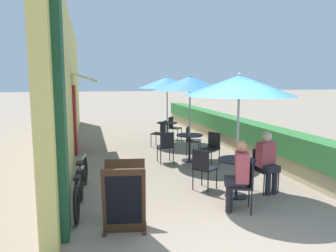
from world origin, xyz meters
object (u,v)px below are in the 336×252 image
object	(u,v)px
cafe_chair_near_left	(263,166)
cafe_chair_near_right	(203,166)
seated_patron_near_back	(238,173)
cafe_chair_far_left	(160,132)
coffee_cup_near	(237,155)
cafe_chair_far_right	(173,126)
cafe_chair_mid_left	(191,138)
patio_umbrella_near	(239,86)
patio_table_near	(237,170)
patio_umbrella_far	(167,83)
patio_umbrella_mid	(190,84)
cafe_chair_mid_back	(212,146)
patio_table_far	(167,129)
bicycle_second	(82,177)
menu_board	(125,197)
cafe_chair_mid_right	(166,145)
patio_table_mid	(190,142)
cafe_chair_near_back	(245,182)
bicycle_leaning	(79,193)
seated_patron_near_left	(267,159)
coffee_cup_far	(165,121)

from	to	relation	value
cafe_chair_near_left	cafe_chair_near_right	xyz separation A→B (m)	(-1.19, 0.31, 0.00)
cafe_chair_near_right	seated_patron_near_back	size ratio (longest dim) A/B	0.70
cafe_chair_near_left	cafe_chair_far_left	world-z (taller)	same
coffee_cup_near	cafe_chair_far_right	size ratio (longest dim) A/B	0.10
cafe_chair_mid_left	patio_umbrella_near	bearing A→B (deg)	23.99
patio_table_near	patio_umbrella_far	bearing A→B (deg)	90.12
patio_table_near	patio_umbrella_mid	bearing A→B (deg)	90.51
patio_umbrella_mid	cafe_chair_mid_back	bearing A→B (deg)	-51.58
patio_table_far	bicycle_second	bearing A→B (deg)	-122.08
cafe_chair_far_left	menu_board	world-z (taller)	menu_board
cafe_chair_mid_right	coffee_cup_near	bearing A→B (deg)	-76.19
cafe_chair_mid_back	patio_table_mid	bearing A→B (deg)	6.16
cafe_chair_near_back	coffee_cup_near	size ratio (longest dim) A/B	9.67
patio_table_near	bicycle_leaning	xyz separation A→B (m)	(-2.97, -0.01, -0.20)
cafe_chair_near_back	cafe_chair_far_left	size ratio (longest dim) A/B	1.00
bicycle_second	cafe_chair_mid_left	bearing A→B (deg)	46.07
cafe_chair_mid_left	cafe_chair_far_right	distance (m)	2.63
cafe_chair_far_left	bicycle_leaning	world-z (taller)	cafe_chair_far_left
seated_patron_near_left	cafe_chair_mid_left	world-z (taller)	seated_patron_near_left
cafe_chair_near_left	bicycle_second	world-z (taller)	cafe_chair_near_left
seated_patron_near_back	coffee_cup_near	world-z (taller)	seated_patron_near_back
patio_table_near	cafe_chair_mid_back	size ratio (longest dim) A/B	0.86
cafe_chair_mid_right	patio_table_far	world-z (taller)	cafe_chair_mid_right
cafe_chair_mid_left	bicycle_leaning	xyz separation A→B (m)	(-3.21, -3.61, -0.19)
coffee_cup_near	cafe_chair_far_right	bearing A→B (deg)	86.93
seated_patron_near_left	patio_table_mid	size ratio (longest dim) A/B	1.67
seated_patron_near_back	patio_umbrella_far	size ratio (longest dim) A/B	0.52
cafe_chair_far_left	cafe_chair_far_right	xyz separation A→B (m)	(0.78, 1.19, 0.00)
coffee_cup_near	patio_table_mid	world-z (taller)	coffee_cup_near
seated_patron_near_left	patio_table_mid	distance (m)	2.96
coffee_cup_far	patio_table_far	bearing A→B (deg)	31.59
bicycle_second	cafe_chair_far_left	bearing A→B (deg)	64.52
cafe_chair_near_left	patio_umbrella_far	size ratio (longest dim) A/B	0.36
cafe_chair_near_left	cafe_chair_mid_right	distance (m)	3.00
seated_patron_near_left	patio_umbrella_mid	world-z (taller)	patio_umbrella_mid
cafe_chair_near_back	cafe_chair_mid_left	bearing A→B (deg)	15.23
patio_table_mid	menu_board	xyz separation A→B (m)	(-2.25, -3.84, -0.02)
seated_patron_near_back	cafe_chair_near_back	bearing A→B (deg)	-90.00
cafe_chair_mid_right	coffee_cup_far	bearing A→B (deg)	74.70
seated_patron_near_back	patio_umbrella_far	xyz separation A→B (m)	(0.27, 6.29, 1.48)
seated_patron_near_back	seated_patron_near_left	bearing A→B (deg)	-32.86
patio_umbrella_near	cafe_chair_mid_back	size ratio (longest dim) A/B	2.77
patio_table_mid	coffee_cup_far	bearing A→B (deg)	91.45
patio_umbrella_mid	cafe_chair_far_left	size ratio (longest dim) A/B	2.77
patio_umbrella_mid	cafe_chair_far_right	world-z (taller)	patio_umbrella_mid
cafe_chair_mid_back	seated_patron_near_back	bearing A→B (deg)	134.72
patio_umbrella_mid	menu_board	xyz separation A→B (m)	(-2.25, -3.84, -1.65)
patio_umbrella_near	cafe_chair_mid_left	bearing A→B (deg)	86.26
seated_patron_near_left	cafe_chair_mid_right	distance (m)	3.11
coffee_cup_near	cafe_chair_mid_right	distance (m)	2.84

